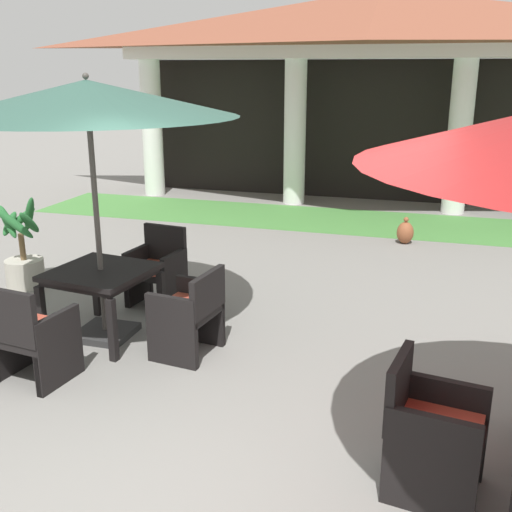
{
  "coord_description": "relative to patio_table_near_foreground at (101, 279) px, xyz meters",
  "views": [
    {
      "loc": [
        1.24,
        -2.95,
        2.63
      ],
      "look_at": [
        -0.38,
        2.45,
        0.9
      ],
      "focal_mm": 42.9,
      "sensor_mm": 36.0,
      "label": 1
    }
  ],
  "objects": [
    {
      "name": "background_pavilion",
      "position": [
        1.91,
        7.03,
        2.5
      ],
      "size": [
        10.54,
        2.9,
        4.0
      ],
      "color": "white",
      "rests_on": "ground"
    },
    {
      "name": "patio_umbrella_near_foreground",
      "position": [
        0.0,
        -0.0,
        1.73
      ],
      "size": [
        2.82,
        2.82,
        2.6
      ],
      "color": "#2D2D2D",
      "rests_on": "ground"
    },
    {
      "name": "patio_chair_mid_left_west",
      "position": [
        3.24,
        -1.53,
        -0.21
      ],
      "size": [
        0.65,
        0.62,
        0.91
      ],
      "rotation": [
        0.0,
        0.0,
        -1.73
      ],
      "color": "black",
      "rests_on": "ground"
    },
    {
      "name": "lawn_strip",
      "position": [
        1.91,
        5.66,
        -0.62
      ],
      "size": [
        12.34,
        1.95,
        0.01
      ],
      "primitive_type": "cube",
      "color": "#47843D",
      "rests_on": "ground"
    },
    {
      "name": "patio_table_near_foreground",
      "position": [
        0.0,
        0.0,
        0.0
      ],
      "size": [
        1.02,
        1.02,
        0.72
      ],
      "rotation": [
        0.0,
        0.0,
        -0.13
      ],
      "color": "black",
      "rests_on": "ground"
    },
    {
      "name": "potted_palm_left_edge",
      "position": [
        -1.73,
        1.05,
        -0.27
      ],
      "size": [
        0.62,
        0.64,
        1.17
      ],
      "color": "#B2AD9E",
      "rests_on": "ground"
    },
    {
      "name": "patio_chair_near_foreground_north",
      "position": [
        0.13,
        1.0,
        -0.22
      ],
      "size": [
        0.62,
        0.58,
        0.9
      ],
      "rotation": [
        0.0,
        0.0,
        -3.27
      ],
      "color": "black",
      "rests_on": "ground"
    },
    {
      "name": "terracotta_urn",
      "position": [
        2.73,
        4.46,
        -0.45
      ],
      "size": [
        0.26,
        0.26,
        0.43
      ],
      "color": "brown",
      "rests_on": "ground"
    },
    {
      "name": "ground_plane",
      "position": [
        1.91,
        -2.14,
        -0.62
      ],
      "size": [
        60.0,
        60.0,
        0.0
      ],
      "primitive_type": "plane",
      "color": "gray"
    },
    {
      "name": "patio_chair_near_foreground_east",
      "position": [
        1.0,
        -0.13,
        -0.21
      ],
      "size": [
        0.59,
        0.67,
        0.85
      ],
      "rotation": [
        0.0,
        0.0,
        1.44
      ],
      "color": "black",
      "rests_on": "ground"
    },
    {
      "name": "patio_chair_near_foreground_south",
      "position": [
        -0.13,
        -1.01,
        -0.21
      ],
      "size": [
        0.66,
        0.62,
        0.91
      ],
      "rotation": [
        0.0,
        0.0,
        -0.13
      ],
      "color": "black",
      "rests_on": "ground"
    }
  ]
}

